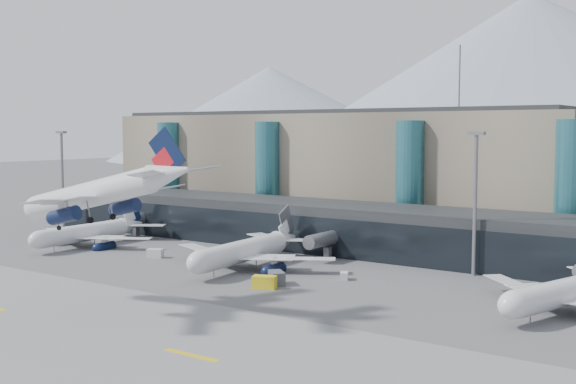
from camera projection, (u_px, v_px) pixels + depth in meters
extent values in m
plane|color=#515154|center=(160.00, 306.00, 106.53)|extent=(900.00, 900.00, 0.00)
cube|color=slate|center=(78.00, 328.00, 94.26)|extent=(400.00, 40.00, 0.04)
cube|color=gold|center=(191.00, 355.00, 82.86)|extent=(8.00, 1.00, 0.02)
cube|color=black|center=(355.00, 228.00, 153.50)|extent=(170.00, 18.00, 10.00)
cube|color=black|center=(333.00, 238.00, 146.31)|extent=(170.00, 0.40, 8.00)
cylinder|color=slate|center=(136.00, 219.00, 175.92)|extent=(2.80, 14.00, 2.80)
cube|color=slate|center=(136.00, 231.00, 176.18)|extent=(1.20, 1.20, 2.40)
cylinder|color=slate|center=(328.00, 238.00, 144.58)|extent=(2.80, 14.00, 2.80)
cube|color=slate|center=(327.00, 253.00, 144.83)|extent=(1.20, 1.20, 2.40)
cube|color=gray|center=(333.00, 171.00, 193.04)|extent=(130.00, 30.00, 30.00)
cube|color=black|center=(333.00, 113.00, 191.71)|extent=(123.50, 28.00, 1.00)
cylinder|color=#286672|center=(169.00, 172.00, 205.69)|extent=(6.40, 6.40, 28.00)
cylinder|color=#286672|center=(267.00, 176.00, 185.75)|extent=(6.40, 6.40, 28.00)
cylinder|color=#286672|center=(409.00, 183.00, 162.95)|extent=(6.40, 6.40, 28.00)
cylinder|color=#286672|center=(571.00, 190.00, 143.01)|extent=(6.40, 6.40, 28.00)
cylinder|color=slate|center=(459.00, 79.00, 171.12)|extent=(0.40, 0.40, 16.00)
cone|color=gray|center=(269.00, 115.00, 562.04)|extent=(320.00, 320.00, 75.00)
cone|color=gray|center=(529.00, 83.00, 446.56)|extent=(400.00, 400.00, 110.00)
cylinder|color=slate|center=(63.00, 181.00, 187.82)|extent=(0.70, 0.70, 25.00)
cube|color=slate|center=(61.00, 132.00, 186.72)|extent=(3.00, 1.20, 0.60)
cylinder|color=slate|center=(475.00, 206.00, 127.59)|extent=(0.70, 0.70, 25.00)
cube|color=slate|center=(477.00, 133.00, 126.49)|extent=(3.00, 1.20, 0.60)
cylinder|color=silver|center=(101.00, 184.00, 102.29)|extent=(22.65, 5.94, 3.71)
ellipsoid|color=silver|center=(45.00, 181.00, 107.71)|extent=(5.54, 4.21, 3.71)
cone|color=silver|center=(182.00, 186.00, 95.29)|extent=(6.74, 4.33, 3.71)
cube|color=silver|center=(67.00, 193.00, 94.60)|extent=(12.85, 16.52, 0.19)
cylinder|color=#0C1738|center=(71.00, 205.00, 97.06)|extent=(4.66, 2.48, 2.04)
cube|color=silver|center=(160.00, 187.00, 91.38)|extent=(7.28, 8.69, 0.15)
cube|color=silver|center=(147.00, 185.00, 108.52)|extent=(10.40, 16.89, 0.19)
cylinder|color=#0C1738|center=(132.00, 198.00, 107.63)|extent=(4.66, 2.48, 2.04)
cube|color=silver|center=(202.00, 183.00, 99.17)|extent=(6.11, 8.91, 0.15)
cube|color=#0C1738|center=(184.00, 164.00, 94.88)|extent=(5.54, 0.78, 6.53)
cube|color=red|center=(178.00, 172.00, 95.44)|extent=(3.71, 0.63, 3.57)
cylinder|color=slate|center=(61.00, 198.00, 106.29)|extent=(0.15, 0.15, 2.97)
cylinder|color=black|center=(62.00, 207.00, 106.40)|extent=(0.68, 0.30, 0.66)
cylinder|color=black|center=(95.00, 212.00, 100.20)|extent=(0.88, 0.41, 0.85)
cylinder|color=black|center=(117.00, 209.00, 104.08)|extent=(0.88, 0.41, 0.85)
cylinder|color=silver|center=(90.00, 227.00, 161.43)|extent=(5.00, 23.53, 3.87)
ellipsoid|color=silver|center=(48.00, 233.00, 151.56)|extent=(4.13, 5.60, 3.87)
cone|color=silver|center=(138.00, 219.00, 174.09)|extent=(4.19, 6.86, 3.87)
cube|color=silver|center=(123.00, 231.00, 158.47)|extent=(17.42, 12.80, 0.19)
cylinder|color=#0C1738|center=(112.00, 240.00, 158.57)|extent=(2.35, 4.77, 2.13)
cube|color=silver|center=(152.00, 219.00, 171.60)|extent=(9.17, 7.31, 0.15)
cube|color=silver|center=(71.00, 226.00, 167.31)|extent=(17.60, 11.57, 0.19)
cylinder|color=#0C1738|center=(72.00, 236.00, 165.29)|extent=(2.35, 4.77, 2.13)
cube|color=silver|center=(124.00, 217.00, 176.55)|extent=(9.28, 6.72, 0.15)
cube|color=#0C1738|center=(139.00, 206.00, 174.11)|extent=(0.51, 5.79, 6.82)
cube|color=silver|center=(136.00, 211.00, 173.36)|extent=(0.46, 3.88, 3.73)
cylinder|color=slate|center=(62.00, 242.00, 154.74)|extent=(0.16, 0.16, 3.10)
cylinder|color=black|center=(62.00, 249.00, 154.85)|extent=(0.28, 0.70, 0.69)
cylinder|color=black|center=(102.00, 244.00, 161.37)|extent=(0.39, 0.90, 0.88)
cylinder|color=black|center=(87.00, 242.00, 163.83)|extent=(0.39, 0.90, 0.88)
cylinder|color=silver|center=(248.00, 243.00, 135.83)|extent=(6.22, 25.46, 4.18)
ellipsoid|color=silver|center=(208.00, 253.00, 124.98)|extent=(4.64, 6.17, 4.18)
cone|color=silver|center=(291.00, 231.00, 149.76)|extent=(4.75, 7.52, 4.18)
cube|color=silver|center=(294.00, 249.00, 132.92)|extent=(18.67, 14.23, 0.21)
cylinder|color=#0C1738|center=(280.00, 261.00, 132.95)|extent=(2.70, 5.21, 2.30)
cube|color=silver|center=(313.00, 232.00, 147.22)|extent=(9.83, 8.09, 0.17)
cube|color=silver|center=(215.00, 242.00, 141.95)|extent=(19.01, 11.99, 0.21)
cylinder|color=#0C1738|center=(220.00, 254.00, 139.81)|extent=(2.70, 5.21, 2.30)
cube|color=silver|center=(271.00, 229.00, 152.27)|extent=(10.02, 7.01, 0.17)
cube|color=slate|center=(292.00, 215.00, 149.79)|extent=(0.76, 6.24, 7.35)
cube|color=silver|center=(289.00, 222.00, 148.96)|extent=(0.63, 4.18, 4.02)
cylinder|color=slate|center=(221.00, 265.00, 128.46)|extent=(0.17, 0.17, 3.34)
cylinder|color=black|center=(221.00, 273.00, 128.59)|extent=(0.32, 0.76, 0.74)
cylinder|color=black|center=(263.00, 265.00, 135.86)|extent=(0.45, 0.98, 0.95)
cylinder|color=black|center=(241.00, 263.00, 138.37)|extent=(0.45, 0.98, 0.95)
cylinder|color=silver|center=(573.00, 282.00, 102.44)|extent=(10.79, 23.49, 3.88)
ellipsoid|color=silver|center=(525.00, 293.00, 95.34)|extent=(5.34, 6.35, 3.88)
cube|color=silver|center=(529.00, 276.00, 110.12)|extent=(16.15, 15.51, 0.19)
cylinder|color=#0C1738|center=(535.00, 292.00, 107.89)|extent=(3.45, 5.11, 2.13)
cylinder|color=slate|center=(539.00, 308.00, 97.69)|extent=(0.16, 0.16, 3.10)
cylinder|color=black|center=(539.00, 318.00, 97.80)|extent=(0.44, 0.73, 0.69)
cylinder|color=black|center=(562.00, 305.00, 105.22)|extent=(0.60, 0.95, 0.89)
cube|color=silver|center=(155.00, 253.00, 146.41)|extent=(3.64, 2.92, 1.79)
cube|color=yellow|center=(246.00, 252.00, 149.29)|extent=(1.68, 2.65, 1.50)
cube|color=#4C4C51|center=(277.00, 278.00, 120.98)|extent=(4.43, 4.21, 2.23)
cube|color=#4C4C51|center=(55.00, 235.00, 172.46)|extent=(2.81, 3.60, 1.78)
cube|color=silver|center=(344.00, 276.00, 124.89)|extent=(2.20, 2.60, 1.31)
cube|color=yellow|center=(264.00, 282.00, 117.82)|extent=(4.29, 3.26, 2.11)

